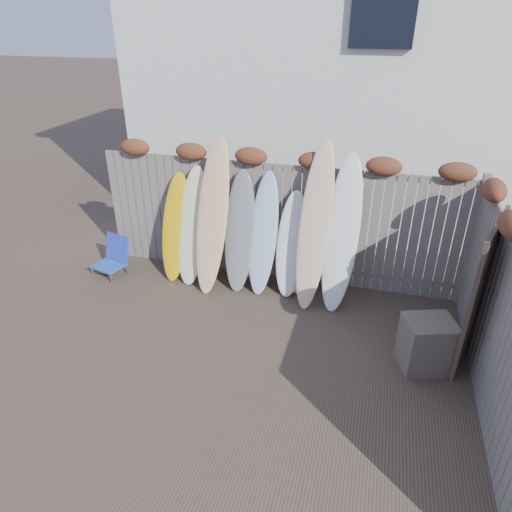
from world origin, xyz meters
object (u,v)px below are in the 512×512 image
(surfboard_0, at_px, (175,228))
(wooden_crate, at_px, (426,344))
(lattice_panel, at_px, (480,293))
(beach_chair, at_px, (113,256))

(surfboard_0, bearing_deg, wooden_crate, -13.32)
(lattice_panel, height_order, surfboard_0, lattice_panel)
(wooden_crate, relative_size, lattice_panel, 0.36)
(wooden_crate, bearing_deg, surfboard_0, 161.55)
(beach_chair, distance_m, lattice_panel, 5.78)
(beach_chair, height_order, lattice_panel, lattice_panel)
(beach_chair, height_order, wooden_crate, wooden_crate)
(wooden_crate, distance_m, lattice_panel, 0.92)
(wooden_crate, distance_m, surfboard_0, 4.27)
(beach_chair, xyz_separation_m, surfboard_0, (1.13, 0.24, 0.59))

